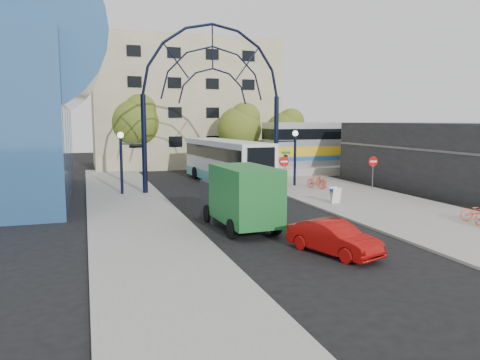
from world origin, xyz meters
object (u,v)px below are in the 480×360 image
object	(u,v)px
bike_far_a	(480,212)
stop_sign	(284,165)
black_suv	(248,193)
bike_near_a	(322,181)
tree_north_a	(241,126)
bike_near_b	(316,182)
red_sedan	(334,238)
city_bus	(226,161)
gateway_arch	(213,73)
tree_north_c	(287,129)
do_not_enter_sign	(373,165)
train_car	(380,143)
tree_north_b	(136,120)
street_name_sign	(286,162)
sandwich_board	(335,193)
green_truck	(239,197)

from	to	relation	value
bike_far_a	stop_sign	bearing A→B (deg)	47.69
black_suv	bike_near_a	size ratio (longest dim) A/B	2.40
tree_north_a	bike_near_b	world-z (taller)	tree_north_a
tree_north_a	red_sedan	size ratio (longest dim) A/B	1.76
city_bus	black_suv	xyz separation A→B (m)	(-1.32, -9.25, -1.25)
gateway_arch	red_sedan	bearing A→B (deg)	-89.48
tree_north_a	tree_north_c	world-z (taller)	tree_north_a
do_not_enter_sign	train_car	distance (m)	15.03
tree_north_b	tree_north_a	bearing A→B (deg)	-21.80
tree_north_a	bike_near_a	size ratio (longest dim) A/B	3.83
black_suv	bike_near_a	world-z (taller)	black_suv
street_name_sign	tree_north_b	xyz separation A→B (m)	(-9.08, 17.33, 3.14)
street_name_sign	bike_near_b	world-z (taller)	street_name_sign
gateway_arch	city_bus	distance (m)	7.94
stop_sign	do_not_enter_sign	xyz separation A→B (m)	(6.20, -2.00, -0.02)
bike_far_a	tree_north_a	bearing A→B (deg)	33.98
sandwich_board	city_bus	bearing A→B (deg)	106.58
bike_far_a	bike_near_a	bearing A→B (deg)	33.54
do_not_enter_sign	black_suv	size ratio (longest dim) A/B	0.57
stop_sign	tree_north_c	bearing A→B (deg)	65.31
gateway_arch	tree_north_c	size ratio (longest dim) A/B	2.10
street_name_sign	bike_far_a	distance (m)	14.39
green_truck	black_suv	world-z (taller)	green_truck
red_sedan	bike_far_a	world-z (taller)	red_sedan
do_not_enter_sign	train_car	bearing A→B (deg)	53.13
sandwich_board	green_truck	world-z (taller)	green_truck
tree_north_a	tree_north_b	world-z (taller)	tree_north_b
black_suv	sandwich_board	bearing A→B (deg)	-16.65
do_not_enter_sign	train_car	world-z (taller)	train_car
red_sedan	bike_near_b	bearing A→B (deg)	45.07
gateway_arch	bike_near_b	bearing A→B (deg)	-15.61
city_bus	do_not_enter_sign	bearing A→B (deg)	-46.34
black_suv	tree_north_b	bearing A→B (deg)	112.80
street_name_sign	bike_far_a	xyz separation A→B (m)	(4.78, -13.49, -1.52)
tree_north_b	black_suv	world-z (taller)	tree_north_b
black_suv	bike_near_a	xyz separation A→B (m)	(7.38, 4.02, -0.01)
city_bus	bike_near_a	xyz separation A→B (m)	(6.05, -5.23, -1.26)
city_bus	bike_far_a	world-z (taller)	city_bus
city_bus	gateway_arch	bearing A→B (deg)	-125.04
bike_near_a	bike_far_a	bearing A→B (deg)	-77.57
city_bus	bike_far_a	distance (m)	20.23
red_sedan	bike_near_a	world-z (taller)	red_sedan
bike_near_b	bike_far_a	distance (m)	13.07
tree_north_a	green_truck	distance (m)	25.35
train_car	bike_near_b	xyz separation A→B (m)	(-12.59, -10.07, -2.25)
sandwich_board	bike_near_b	xyz separation A→B (m)	(1.81, 5.95, -0.09)
train_car	bike_far_a	xyz separation A→B (m)	(-10.02, -22.89, -2.29)
black_suv	stop_sign	bearing A→B (deg)	51.99
do_not_enter_sign	bike_near_a	distance (m)	4.01
street_name_sign	tree_north_b	world-z (taller)	tree_north_b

